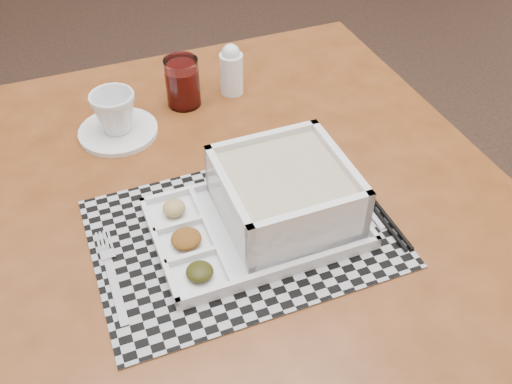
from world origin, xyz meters
The scene contains 11 objects.
floor centered at (0.00, 0.00, 0.00)m, with size 5.00×5.00×0.00m, color black.
dining_table centered at (-0.21, -0.73, 0.65)m, with size 1.02×1.02×0.72m.
placemat centered at (-0.21, -0.84, 0.72)m, with size 0.46×0.33×0.00m, color #9D9DA4.
serving_tray centered at (-0.15, -0.83, 0.76)m, with size 0.33×0.24×0.10m.
fork centered at (-0.41, -0.86, 0.73)m, with size 0.03×0.19×0.00m.
spoon centered at (0.00, -0.77, 0.73)m, with size 0.04×0.18×0.01m.
chopsticks centered at (0.01, -0.84, 0.73)m, with size 0.03×0.24×0.01m.
saucer centered at (-0.36, -0.52, 0.73)m, with size 0.15×0.15×0.01m, color silver.
cup centered at (-0.36, -0.52, 0.77)m, with size 0.08×0.08×0.08m, color silver.
juice_glass centered at (-0.21, -0.46, 0.77)m, with size 0.07×0.07×0.10m.
creamer_bottle centered at (-0.11, -0.44, 0.77)m, with size 0.05×0.05×0.11m.
Camera 1 is at (-0.38, -1.43, 1.38)m, focal length 40.00 mm.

